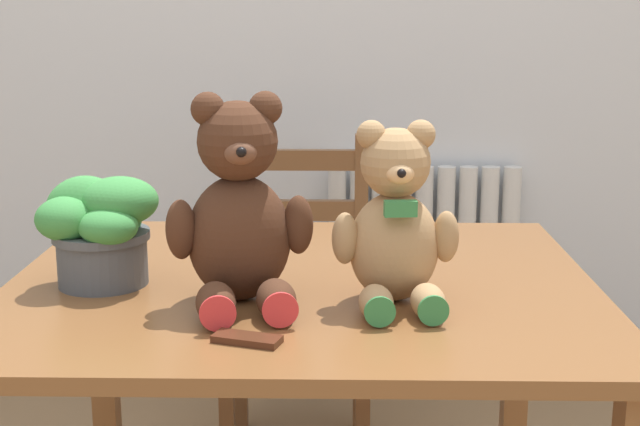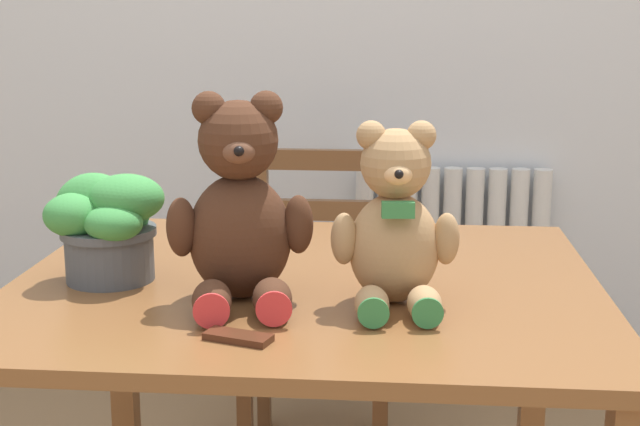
% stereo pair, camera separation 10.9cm
% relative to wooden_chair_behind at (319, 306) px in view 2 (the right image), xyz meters
% --- Properties ---
extents(wall_back, '(8.00, 0.04, 2.60)m').
position_rel_wooden_chair_behind_xyz_m(wall_back, '(0.04, 0.49, 0.85)').
color(wall_back, silver).
rests_on(wall_back, ground_plane).
extents(radiator, '(0.65, 0.10, 0.79)m').
position_rel_wooden_chair_behind_xyz_m(radiator, '(0.40, 0.42, -0.09)').
color(radiator, silver).
rests_on(radiator, ground_plane).
extents(dining_table, '(1.16, 0.98, 0.77)m').
position_rel_wooden_chair_behind_xyz_m(dining_table, '(0.04, -0.78, 0.21)').
color(dining_table, brown).
rests_on(dining_table, ground_plane).
extents(wooden_chair_behind, '(0.41, 0.39, 0.94)m').
position_rel_wooden_chair_behind_xyz_m(wooden_chair_behind, '(0.00, 0.00, 0.00)').
color(wooden_chair_behind, brown).
rests_on(wooden_chair_behind, ground_plane).
extents(teddy_bear_left, '(0.27, 0.29, 0.38)m').
position_rel_wooden_chair_behind_xyz_m(teddy_bear_left, '(-0.06, -0.92, 0.49)').
color(teddy_bear_left, '#472819').
rests_on(teddy_bear_left, dining_table).
extents(teddy_bear_right, '(0.23, 0.24, 0.33)m').
position_rel_wooden_chair_behind_xyz_m(teddy_bear_right, '(0.22, -0.92, 0.47)').
color(teddy_bear_right, tan).
rests_on(teddy_bear_right, dining_table).
extents(potted_plant, '(0.23, 0.20, 0.21)m').
position_rel_wooden_chair_behind_xyz_m(potted_plant, '(-0.34, -0.82, 0.44)').
color(potted_plant, '#4C5156').
rests_on(potted_plant, dining_table).
extents(chocolate_bar, '(0.12, 0.07, 0.01)m').
position_rel_wooden_chair_behind_xyz_m(chocolate_bar, '(-0.03, -1.13, 0.33)').
color(chocolate_bar, '#472314').
rests_on(chocolate_bar, dining_table).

